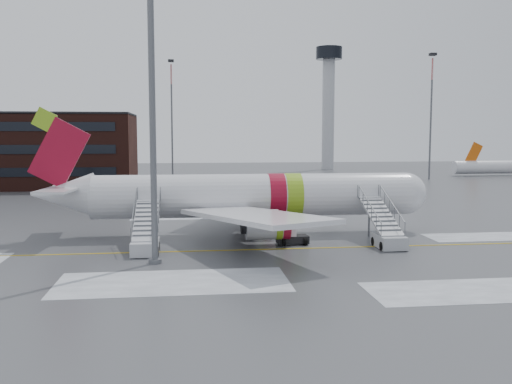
{
  "coord_description": "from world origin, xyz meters",
  "views": [
    {
      "loc": [
        -5.12,
        -44.06,
        8.97
      ],
      "look_at": [
        0.75,
        3.73,
        4.0
      ],
      "focal_mm": 40.0,
      "sensor_mm": 36.0,
      "label": 1
    }
  ],
  "objects": [
    {
      "name": "control_tower",
      "position": [
        30.0,
        95.0,
        18.75
      ],
      "size": [
        6.4,
        6.4,
        30.0
      ],
      "color": "#B2B5BA",
      "rests_on": "ground"
    },
    {
      "name": "airliner",
      "position": [
        -0.2,
        5.73,
        3.42
      ],
      "size": [
        35.03,
        32.97,
        11.18
      ],
      "color": "silver",
      "rests_on": "ground"
    },
    {
      "name": "pushback_tug",
      "position": [
        3.22,
        0.82,
        0.63
      ],
      "size": [
        2.58,
        2.0,
        1.43
      ],
      "color": "black",
      "rests_on": "ground"
    },
    {
      "name": "light_mast_far_n",
      "position": [
        -8.0,
        78.0,
        13.84
      ],
      "size": [
        1.2,
        1.2,
        24.25
      ],
      "color": "#595B60",
      "rests_on": "ground"
    },
    {
      "name": "ground",
      "position": [
        0.0,
        0.0,
        0.0
      ],
      "size": [
        260.0,
        260.0,
        0.0
      ],
      "primitive_type": "plane",
      "color": "#494C4F",
      "rests_on": "ground"
    },
    {
      "name": "light_mast_near",
      "position": [
        -7.34,
        -4.74,
        13.2
      ],
      "size": [
        1.2,
        1.2,
        25.52
      ],
      "color": "#595B60",
      "rests_on": "ground"
    },
    {
      "name": "light_mast_far_ne",
      "position": [
        42.0,
        62.0,
        13.84
      ],
      "size": [
        1.2,
        1.2,
        24.25
      ],
      "color": "#595B60",
      "rests_on": "ground"
    },
    {
      "name": "airstair_aft",
      "position": [
        -8.23,
        -0.8,
        1.06
      ],
      "size": [
        2.05,
        7.7,
        3.48
      ],
      "color": "silver",
      "rests_on": "ground"
    },
    {
      "name": "airstair_fwd",
      "position": [
        10.64,
        -0.8,
        1.06
      ],
      "size": [
        2.05,
        7.7,
        3.48
      ],
      "color": "#A5A8AD",
      "rests_on": "ground"
    }
  ]
}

